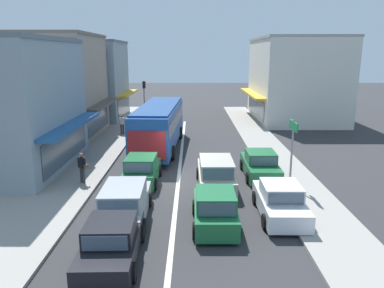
% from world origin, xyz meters
% --- Properties ---
extents(ground_plane, '(140.00, 140.00, 0.00)m').
position_xyz_m(ground_plane, '(0.00, 0.00, 0.00)').
color(ground_plane, '#2D2D30').
extents(lane_centre_line, '(0.20, 28.00, 0.01)m').
position_xyz_m(lane_centre_line, '(0.00, 4.00, 0.00)').
color(lane_centre_line, silver).
rests_on(lane_centre_line, ground).
extents(sidewalk_left, '(5.20, 44.00, 0.14)m').
position_xyz_m(sidewalk_left, '(-6.80, 6.00, 0.07)').
color(sidewalk_left, gray).
rests_on(sidewalk_left, ground).
extents(kerb_right, '(2.80, 44.00, 0.12)m').
position_xyz_m(kerb_right, '(6.20, 6.00, 0.06)').
color(kerb_right, gray).
rests_on(kerb_right, ground).
extents(shopfront_corner_near, '(7.96, 9.44, 7.70)m').
position_xyz_m(shopfront_corner_near, '(-10.18, 1.85, 3.84)').
color(shopfront_corner_near, '#84939E').
rests_on(shopfront_corner_near, ground).
extents(shopfront_mid_block, '(7.24, 8.62, 8.37)m').
position_xyz_m(shopfront_mid_block, '(-10.18, 11.13, 4.18)').
color(shopfront_mid_block, gray).
rests_on(shopfront_mid_block, ground).
extents(shopfront_far_end, '(8.46, 7.88, 8.08)m').
position_xyz_m(shopfront_far_end, '(-10.18, 19.68, 4.03)').
color(shopfront_far_end, '#84939E').
rests_on(shopfront_far_end, ground).
extents(building_right_far, '(9.06, 11.82, 8.41)m').
position_xyz_m(building_right_far, '(11.48, 19.51, 4.20)').
color(building_right_far, silver).
rests_on(building_right_far, ground).
extents(city_bus, '(3.14, 10.97, 3.23)m').
position_xyz_m(city_bus, '(-1.61, 6.84, 1.88)').
color(city_bus, '#1E4C99').
rests_on(city_bus, ground).
extents(hatchback_queue_gap_filler, '(1.82, 3.70, 1.54)m').
position_xyz_m(hatchback_queue_gap_filler, '(1.67, -5.82, 0.71)').
color(hatchback_queue_gap_filler, '#1E6638').
rests_on(hatchback_queue_gap_filler, ground).
extents(hatchback_behind_bus_mid, '(1.89, 3.74, 1.54)m').
position_xyz_m(hatchback_behind_bus_mid, '(-1.93, -0.69, 0.71)').
color(hatchback_behind_bus_mid, '#1E6638').
rests_on(hatchback_behind_bus_mid, ground).
extents(wagon_adjacent_lane_lead, '(2.01, 4.54, 1.58)m').
position_xyz_m(wagon_adjacent_lane_lead, '(-2.04, -5.30, 0.75)').
color(wagon_adjacent_lane_lead, '#9EA3A8').
rests_on(wagon_adjacent_lane_lead, ground).
extents(wagon_queue_far_back, '(1.98, 4.52, 1.58)m').
position_xyz_m(wagon_queue_far_back, '(1.98, -1.36, 0.75)').
color(wagon_queue_far_back, '#B7B29E').
rests_on(wagon_queue_far_back, ground).
extents(sedan_adjacent_lane_trail, '(1.97, 4.24, 1.47)m').
position_xyz_m(sedan_adjacent_lane_trail, '(-1.93, -8.42, 0.66)').
color(sedan_adjacent_lane_trail, black).
rests_on(sedan_adjacent_lane_trail, ground).
extents(parked_sedan_kerb_front, '(1.93, 4.21, 1.47)m').
position_xyz_m(parked_sedan_kerb_front, '(4.50, -4.85, 0.66)').
color(parked_sedan_kerb_front, silver).
rests_on(parked_sedan_kerb_front, ground).
extents(parked_sedan_kerb_second, '(1.90, 4.20, 1.47)m').
position_xyz_m(parked_sedan_kerb_second, '(4.60, 0.48, 0.66)').
color(parked_sedan_kerb_second, '#1E6638').
rests_on(parked_sedan_kerb_second, ground).
extents(traffic_light_downstreet, '(0.33, 0.24, 4.20)m').
position_xyz_m(traffic_light_downstreet, '(-3.91, 16.75, 2.85)').
color(traffic_light_downstreet, gray).
rests_on(traffic_light_downstreet, ground).
extents(directional_road_sign, '(0.10, 1.40, 3.60)m').
position_xyz_m(directional_road_sign, '(5.78, -1.56, 2.68)').
color(directional_road_sign, gray).
rests_on(directional_road_sign, ground).
extents(pedestrian_with_handbag_near, '(0.62, 0.47, 1.63)m').
position_xyz_m(pedestrian_with_handbag_near, '(-5.00, -1.03, 1.07)').
color(pedestrian_with_handbag_near, '#333338').
rests_on(pedestrian_with_handbag_near, sidewalk_left).
extents(pedestrian_browsing_midblock, '(0.52, 0.36, 1.63)m').
position_xyz_m(pedestrian_browsing_midblock, '(-5.16, 11.29, 1.07)').
color(pedestrian_browsing_midblock, '#333338').
rests_on(pedestrian_browsing_midblock, sidewalk_left).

